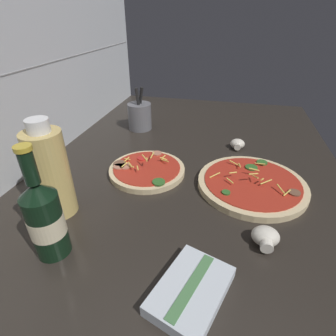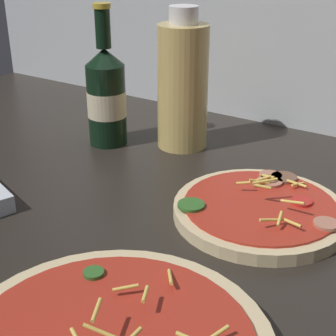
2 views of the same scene
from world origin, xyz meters
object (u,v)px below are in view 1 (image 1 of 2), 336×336
object	(u,v)px
mushroom_right	(266,237)
dish_towel	(191,290)
utensil_crock	(140,116)
pizza_near	(252,184)
oil_bottle	(51,173)
beer_bottle	(45,218)
mushroom_left	(237,144)
pizza_far	(147,170)

from	to	relation	value
mushroom_right	dish_towel	distance (cm)	19.37
utensil_crock	pizza_near	bearing A→B (deg)	-127.46
oil_bottle	beer_bottle	bearing A→B (deg)	-152.07
mushroom_left	mushroom_right	size ratio (longest dim) A/B	0.87
pizza_near	utensil_crock	bearing A→B (deg)	52.54
dish_towel	pizza_near	bearing A→B (deg)	-17.54
beer_bottle	oil_bottle	world-z (taller)	beer_bottle
utensil_crock	dish_towel	world-z (taller)	utensil_crock
mushroom_left	mushroom_right	world-z (taller)	mushroom_right
pizza_near	utensil_crock	xyz separation A→B (cm)	(32.36, 42.23, 4.30)
beer_bottle	pizza_far	bearing A→B (deg)	-15.79
oil_bottle	mushroom_left	distance (cm)	60.13
utensil_crock	mushroom_left	bearing A→B (deg)	-104.01
pizza_near	oil_bottle	xyz separation A→B (cm)	(-20.44, 44.79, 9.52)
beer_bottle	mushroom_right	size ratio (longest dim) A/B	3.97
beer_bottle	mushroom_right	world-z (taller)	beer_bottle
mushroom_right	dish_towel	xyz separation A→B (cm)	(-14.52, 12.81, -0.73)
oil_bottle	mushroom_left	size ratio (longest dim) A/B	4.50
beer_bottle	oil_bottle	xyz separation A→B (cm)	(11.22, 5.95, 2.07)
mushroom_right	utensil_crock	world-z (taller)	utensil_crock
beer_bottle	mushroom_left	distance (cm)	65.03
mushroom_left	dish_towel	bearing A→B (deg)	173.01
pizza_near	pizza_far	xyz separation A→B (cm)	(0.59, 29.72, -0.04)
pizza_near	mushroom_right	world-z (taller)	pizza_near
beer_bottle	utensil_crock	world-z (taller)	beer_bottle
mushroom_left	utensil_crock	distance (cm)	39.62
beer_bottle	dish_towel	world-z (taller)	beer_bottle
oil_bottle	pizza_near	bearing A→B (deg)	-65.47
beer_bottle	mushroom_right	bearing A→B (deg)	-74.51
pizza_near	dish_towel	size ratio (longest dim) A/B	1.67
beer_bottle	pizza_near	bearing A→B (deg)	-50.81
pizza_far	oil_bottle	size ratio (longest dim) A/B	0.96
pizza_far	dish_towel	bearing A→B (deg)	-152.26
pizza_near	pizza_far	world-z (taller)	same
mushroom_right	dish_towel	world-z (taller)	mushroom_right
dish_towel	mushroom_right	bearing A→B (deg)	-41.43
pizza_near	mushroom_right	bearing A→B (deg)	-175.04
pizza_far	oil_bottle	distance (cm)	27.58
pizza_far	beer_bottle	xyz separation A→B (cm)	(-32.25, 9.12, 7.49)
mushroom_right	utensil_crock	size ratio (longest dim) A/B	0.35
pizza_near	mushroom_left	world-z (taller)	pizza_near
mushroom_left	oil_bottle	bearing A→B (deg)	136.64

